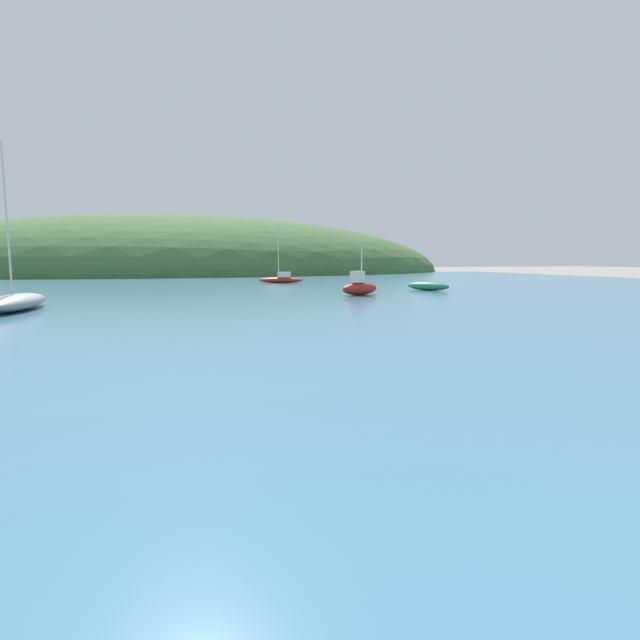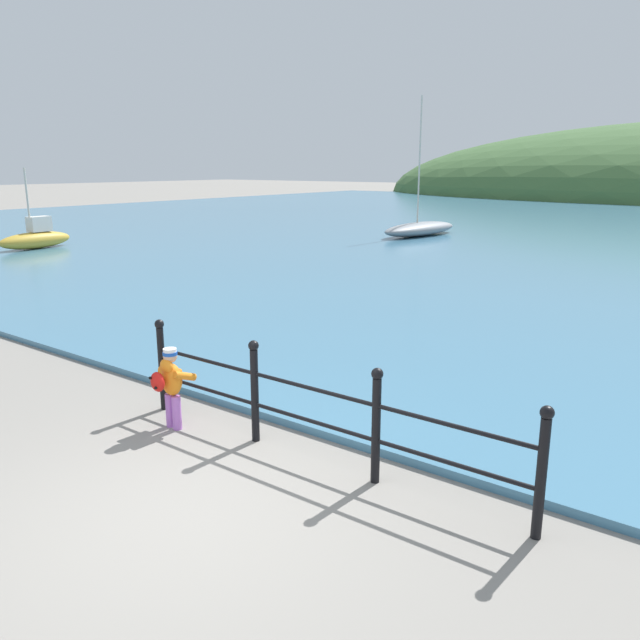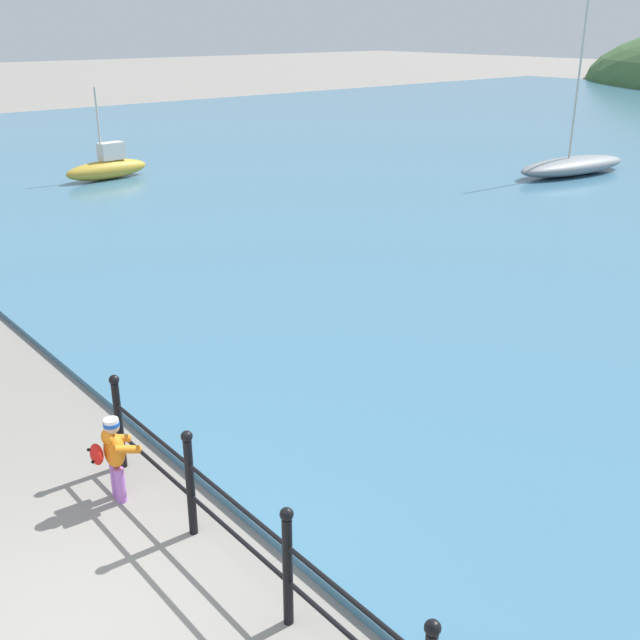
# 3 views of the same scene
# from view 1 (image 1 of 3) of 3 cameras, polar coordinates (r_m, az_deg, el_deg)

# --- Properties ---
(water) EXTENTS (80.00, 60.00, 0.10)m
(water) POSITION_cam_1_polar(r_m,az_deg,el_deg) (31.55, -11.10, 3.45)
(water) COLOR teal
(water) RESTS_ON ground
(far_hillside) EXTENTS (74.22, 40.82, 15.21)m
(far_hillside) POSITION_cam_1_polar(r_m,az_deg,el_deg) (69.68, -15.57, 5.18)
(far_hillside) COLOR #3D6033
(far_hillside) RESTS_ON ground
(boat_nearest_quay) EXTENTS (3.47, 2.11, 4.19)m
(boat_nearest_quay) POSITION_cam_1_polar(r_m,az_deg,el_deg) (38.26, -4.46, 4.69)
(boat_nearest_quay) COLOR maroon
(boat_nearest_quay) RESTS_ON water
(boat_blue_hull) EXTENTS (1.94, 4.90, 5.84)m
(boat_blue_hull) POSITION_cam_1_polar(r_m,az_deg,el_deg) (21.01, -31.45, 1.79)
(boat_blue_hull) COLOR gray
(boat_blue_hull) RESTS_ON water
(boat_mid_harbor) EXTENTS (2.04, 2.67, 0.51)m
(boat_mid_harbor) POSITION_cam_1_polar(r_m,az_deg,el_deg) (29.87, 12.25, 3.81)
(boat_mid_harbor) COLOR #287551
(boat_mid_harbor) RESTS_ON water
(boat_white_sailboat) EXTENTS (2.45, 1.58, 2.50)m
(boat_white_sailboat) POSITION_cam_1_polar(r_m,az_deg,el_deg) (25.55, 4.54, 3.76)
(boat_white_sailboat) COLOR maroon
(boat_white_sailboat) RESTS_ON water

